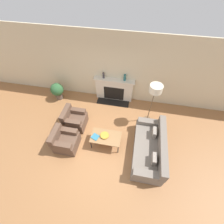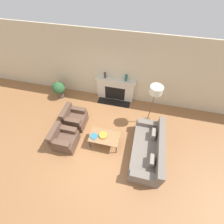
{
  "view_description": "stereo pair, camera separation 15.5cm",
  "coord_description": "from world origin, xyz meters",
  "px_view_note": "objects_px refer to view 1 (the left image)",
  "views": [
    {
      "loc": [
        1.0,
        -2.26,
        4.83
      ],
      "look_at": [
        0.31,
        1.37,
        0.45
      ],
      "focal_mm": 24.0,
      "sensor_mm": 36.0,
      "label": 1
    },
    {
      "loc": [
        1.15,
        -2.23,
        4.83
      ],
      "look_at": [
        0.31,
        1.37,
        0.45
      ],
      "focal_mm": 24.0,
      "sensor_mm": 36.0,
      "label": 2
    }
  ],
  "objects_px": {
    "armchair_far": "(74,120)",
    "mantel_vase_center_left": "(125,78)",
    "armchair_near": "(65,141)",
    "coffee_table": "(106,137)",
    "book": "(95,137)",
    "fireplace": "(114,90)",
    "floor_lamp": "(155,91)",
    "couch": "(150,148)",
    "mantel_vase_left": "(104,75)",
    "potted_plant": "(57,90)",
    "bowl": "(105,135)"
  },
  "relations": [
    {
      "from": "fireplace",
      "to": "potted_plant",
      "type": "xyz_separation_m",
      "value": [
        -2.44,
        -0.43,
        -0.06
      ]
    },
    {
      "from": "armchair_near",
      "to": "book",
      "type": "relative_size",
      "value": 2.7
    },
    {
      "from": "floor_lamp",
      "to": "potted_plant",
      "type": "height_order",
      "value": "floor_lamp"
    },
    {
      "from": "fireplace",
      "to": "book",
      "type": "height_order",
      "value": "fireplace"
    },
    {
      "from": "bowl",
      "to": "floor_lamp",
      "type": "relative_size",
      "value": 0.16
    },
    {
      "from": "armchair_far",
      "to": "book",
      "type": "bearing_deg",
      "value": -122.99
    },
    {
      "from": "fireplace",
      "to": "coffee_table",
      "type": "relative_size",
      "value": 1.68
    },
    {
      "from": "potted_plant",
      "to": "bowl",
      "type": "bearing_deg",
      "value": -36.22
    },
    {
      "from": "mantel_vase_left",
      "to": "mantel_vase_center_left",
      "type": "height_order",
      "value": "mantel_vase_center_left"
    },
    {
      "from": "mantel_vase_left",
      "to": "potted_plant",
      "type": "xyz_separation_m",
      "value": [
        -2.0,
        -0.45,
        -0.73
      ]
    },
    {
      "from": "couch",
      "to": "book",
      "type": "bearing_deg",
      "value": -89.54
    },
    {
      "from": "book",
      "to": "floor_lamp",
      "type": "height_order",
      "value": "floor_lamp"
    },
    {
      "from": "fireplace",
      "to": "couch",
      "type": "distance_m",
      "value": 2.89
    },
    {
      "from": "fireplace",
      "to": "mantel_vase_left",
      "type": "bearing_deg",
      "value": 178.07
    },
    {
      "from": "fireplace",
      "to": "potted_plant",
      "type": "relative_size",
      "value": 2.16
    },
    {
      "from": "armchair_far",
      "to": "mantel_vase_center_left",
      "type": "bearing_deg",
      "value": -43.06
    },
    {
      "from": "armchair_near",
      "to": "floor_lamp",
      "type": "bearing_deg",
      "value": -58.18
    },
    {
      "from": "armchair_near",
      "to": "book",
      "type": "xyz_separation_m",
      "value": [
        1.0,
        0.26,
        0.15
      ]
    },
    {
      "from": "couch",
      "to": "mantel_vase_left",
      "type": "height_order",
      "value": "mantel_vase_left"
    },
    {
      "from": "armchair_near",
      "to": "coffee_table",
      "type": "height_order",
      "value": "armchair_near"
    },
    {
      "from": "coffee_table",
      "to": "fireplace",
      "type": "bearing_deg",
      "value": 93.3
    },
    {
      "from": "coffee_table",
      "to": "bowl",
      "type": "relative_size",
      "value": 3.5
    },
    {
      "from": "couch",
      "to": "armchair_far",
      "type": "distance_m",
      "value": 2.93
    },
    {
      "from": "armchair_near",
      "to": "book",
      "type": "bearing_deg",
      "value": -75.32
    },
    {
      "from": "armchair_far",
      "to": "mantel_vase_center_left",
      "type": "distance_m",
      "value": 2.55
    },
    {
      "from": "fireplace",
      "to": "floor_lamp",
      "type": "relative_size",
      "value": 0.96
    },
    {
      "from": "floor_lamp",
      "to": "mantel_vase_center_left",
      "type": "xyz_separation_m",
      "value": [
        -1.11,
        0.96,
        -0.32
      ]
    },
    {
      "from": "bowl",
      "to": "armchair_far",
      "type": "bearing_deg",
      "value": 157.13
    },
    {
      "from": "potted_plant",
      "to": "mantel_vase_center_left",
      "type": "bearing_deg",
      "value": 8.87
    },
    {
      "from": "fireplace",
      "to": "coffee_table",
      "type": "xyz_separation_m",
      "value": [
        0.13,
        -2.31,
        -0.1
      ]
    },
    {
      "from": "bowl",
      "to": "mantel_vase_center_left",
      "type": "height_order",
      "value": "mantel_vase_center_left"
    },
    {
      "from": "mantel_vase_center_left",
      "to": "bowl",
      "type": "bearing_deg",
      "value": -98.15
    },
    {
      "from": "bowl",
      "to": "mantel_vase_center_left",
      "type": "xyz_separation_m",
      "value": [
        0.33,
        2.3,
        0.72
      ]
    },
    {
      "from": "couch",
      "to": "potted_plant",
      "type": "xyz_separation_m",
      "value": [
        -4.08,
        1.94,
        0.16
      ]
    },
    {
      "from": "armchair_near",
      "to": "mantel_vase_center_left",
      "type": "relative_size",
      "value": 2.98
    },
    {
      "from": "coffee_table",
      "to": "mantel_vase_left",
      "type": "relative_size",
      "value": 4.18
    },
    {
      "from": "coffee_table",
      "to": "floor_lamp",
      "type": "distance_m",
      "value": 2.24
    },
    {
      "from": "bowl",
      "to": "mantel_vase_left",
      "type": "bearing_deg",
      "value": 103.0
    },
    {
      "from": "couch",
      "to": "potted_plant",
      "type": "height_order",
      "value": "couch"
    },
    {
      "from": "fireplace",
      "to": "armchair_near",
      "type": "bearing_deg",
      "value": -114.71
    },
    {
      "from": "bowl",
      "to": "mantel_vase_left",
      "type": "height_order",
      "value": "mantel_vase_left"
    },
    {
      "from": "armchair_near",
      "to": "potted_plant",
      "type": "xyz_separation_m",
      "value": [
        -1.23,
        2.22,
        0.14
      ]
    },
    {
      "from": "potted_plant",
      "to": "floor_lamp",
      "type": "bearing_deg",
      "value": -7.35
    },
    {
      "from": "couch",
      "to": "armchair_near",
      "type": "height_order",
      "value": "couch"
    },
    {
      "from": "book",
      "to": "floor_lamp",
      "type": "relative_size",
      "value": 0.17
    },
    {
      "from": "armchair_near",
      "to": "coffee_table",
      "type": "bearing_deg",
      "value": -75.85
    },
    {
      "from": "armchair_far",
      "to": "coffee_table",
      "type": "bearing_deg",
      "value": -112.97
    },
    {
      "from": "armchair_near",
      "to": "floor_lamp",
      "type": "distance_m",
      "value": 3.45
    },
    {
      "from": "mantel_vase_left",
      "to": "coffee_table",
      "type": "bearing_deg",
      "value": -76.04
    },
    {
      "from": "floor_lamp",
      "to": "mantel_vase_center_left",
      "type": "distance_m",
      "value": 1.5
    }
  ]
}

